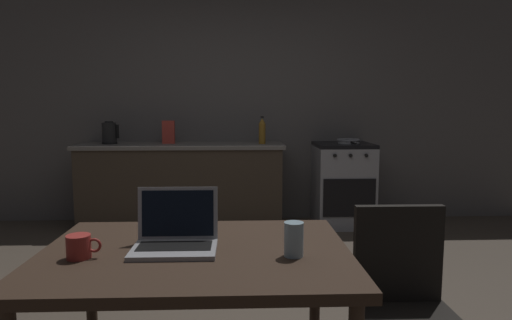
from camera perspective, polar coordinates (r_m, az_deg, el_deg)
ground_plane at (r=2.92m, az=-3.08°, el=-19.40°), size 12.00×12.00×0.00m
back_wall at (r=5.11m, az=0.61°, el=6.72°), size 6.40×0.10×2.56m
kitchen_counter at (r=4.87m, az=-9.38°, el=-3.18°), size 2.16×0.64×0.90m
stove_oven at (r=4.96m, az=11.01°, el=-3.05°), size 0.60×0.62×0.90m
dining_table at (r=1.80m, az=-7.68°, el=-13.52°), size 1.19×0.86×0.74m
chair at (r=2.02m, az=18.53°, el=-16.64°), size 0.40×0.40×0.88m
laptop at (r=1.79m, az=-10.24°, el=-9.66°), size 0.32×0.25×0.23m
electric_kettle at (r=4.95m, az=-18.21°, el=3.28°), size 0.18×0.16×0.24m
bottle at (r=4.72m, az=0.79°, el=3.76°), size 0.07×0.07×0.29m
frying_pan at (r=4.89m, az=11.76°, el=2.38°), size 0.25×0.42×0.05m
coffee_mug at (r=1.78m, az=-21.62°, el=-10.23°), size 0.13×0.09×0.09m
drinking_glass at (r=1.68m, az=4.84°, el=-10.04°), size 0.07×0.07×0.13m
cereal_box at (r=4.84m, az=-11.10°, el=3.51°), size 0.13×0.05×0.24m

